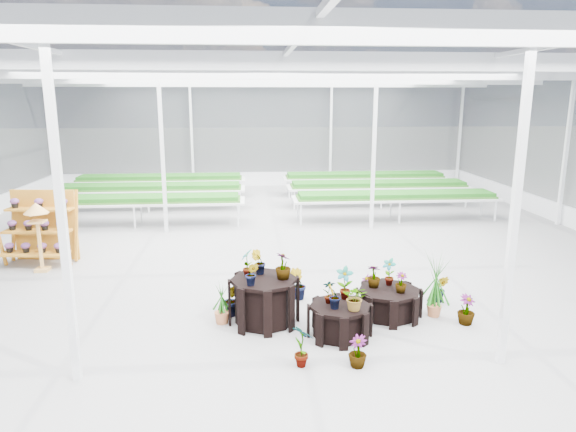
{
  "coord_description": "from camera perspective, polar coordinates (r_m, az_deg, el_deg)",
  "views": [
    {
      "loc": [
        -0.62,
        -10.56,
        3.75
      ],
      "look_at": [
        0.22,
        0.13,
        1.3
      ],
      "focal_mm": 32.0,
      "sensor_mm": 36.0,
      "label": 1
    }
  ],
  "objects": [
    {
      "name": "nursery_benches",
      "position": [
        18.08,
        -2.43,
        2.25
      ],
      "size": [
        16.0,
        7.0,
        0.84
      ],
      "primitive_type": null,
      "color": "silver",
      "rests_on": "ground"
    },
    {
      "name": "plinth_mid",
      "position": [
        8.48,
        5.76,
        -11.47
      ],
      "size": [
        1.06,
        1.06,
        0.53
      ],
      "primitive_type": "cylinder",
      "rotation": [
        0.0,
        0.0,
        -0.05
      ],
      "color": "black",
      "rests_on": "ground"
    },
    {
      "name": "plinth_tall",
      "position": [
        8.86,
        -2.69,
        -9.39
      ],
      "size": [
        1.25,
        1.25,
        0.8
      ],
      "primitive_type": "cylinder",
      "rotation": [
        0.0,
        0.0,
        0.07
      ],
      "color": "black",
      "rests_on": "ground"
    },
    {
      "name": "bird_table",
      "position": [
        12.54,
        -25.93,
        -2.14
      ],
      "size": [
        0.43,
        0.43,
        1.56
      ],
      "primitive_type": null,
      "rotation": [
        0.0,
        0.0,
        -0.17
      ],
      "color": "tan",
      "rests_on": "ground"
    },
    {
      "name": "steel_frame",
      "position": [
        10.69,
        -1.1,
        4.8
      ],
      "size": [
        18.0,
        24.0,
        4.5
      ],
      "primitive_type": null,
      "color": "silver",
      "rests_on": "ground"
    },
    {
      "name": "ground_plane",
      "position": [
        11.23,
        -1.05,
        -6.65
      ],
      "size": [
        24.0,
        24.0,
        0.0
      ],
      "primitive_type": "plane",
      "color": "gray",
      "rests_on": "ground"
    },
    {
      "name": "nursery_plants",
      "position": [
        8.91,
        5.6,
        -8.39
      ],
      "size": [
        4.54,
        2.98,
        1.3
      ],
      "color": "#195514",
      "rests_on": "ground"
    },
    {
      "name": "plinth_low",
      "position": [
        9.32,
        11.13,
        -9.43
      ],
      "size": [
        1.24,
        1.24,
        0.5
      ],
      "primitive_type": "cylinder",
      "rotation": [
        0.0,
        0.0,
        -0.12
      ],
      "color": "black",
      "rests_on": "ground"
    },
    {
      "name": "greenhouse_shell",
      "position": [
        10.69,
        -1.1,
        4.8
      ],
      "size": [
        18.0,
        24.0,
        4.5
      ],
      "primitive_type": null,
      "color": "white",
      "rests_on": "ground"
    },
    {
      "name": "shelf_rack",
      "position": [
        13.1,
        -26.03,
        -1.27
      ],
      "size": [
        1.67,
        1.0,
        1.69
      ],
      "primitive_type": null,
      "rotation": [
        0.0,
        0.0,
        -0.1
      ],
      "color": "#B0701C",
      "rests_on": "ground"
    }
  ]
}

